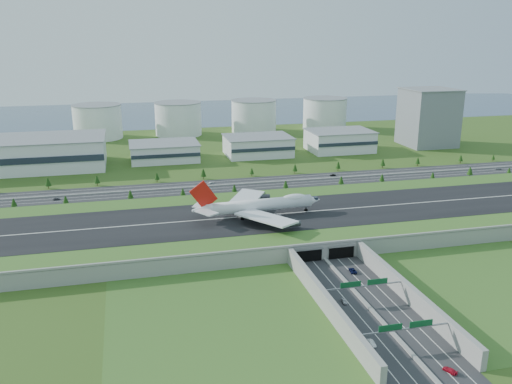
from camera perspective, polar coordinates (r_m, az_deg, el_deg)
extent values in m
plane|color=#34581B|center=(316.99, 4.06, -3.59)|extent=(1200.00, 1200.00, 0.00)
cube|color=gray|center=(315.65, 4.07, -2.91)|extent=(520.00, 100.00, 8.00)
cube|color=#30581E|center=(314.32, 4.09, -2.21)|extent=(520.00, 100.00, 0.16)
cube|color=black|center=(314.27, 4.09, -2.19)|extent=(520.00, 58.00, 0.12)
cube|color=silver|center=(314.25, 4.09, -2.17)|extent=(520.00, 0.90, 0.02)
cube|color=gray|center=(270.46, 7.28, -5.35)|extent=(520.00, 1.20, 1.20)
cube|color=#28282B|center=(224.19, 12.81, -12.92)|extent=(34.00, 120.00, 0.12)
cube|color=gray|center=(224.00, 12.82, -12.83)|extent=(1.60, 120.00, 0.90)
cube|color=gray|center=(223.53, 7.45, -11.56)|extent=(2.40, 100.00, 8.00)
cube|color=gray|center=(238.06, 15.80, -10.25)|extent=(2.40, 100.00, 8.00)
cube|color=black|center=(269.05, 5.59, -6.66)|extent=(13.00, 1.20, 6.00)
cube|color=black|center=(274.81, 8.96, -6.28)|extent=(13.00, 1.20, 6.00)
cylinder|color=gray|center=(227.61, 6.80, -11.14)|extent=(0.70, 0.70, 7.00)
cylinder|color=gray|center=(242.51, 15.38, -9.83)|extent=(0.70, 0.70, 7.00)
cube|color=gray|center=(232.78, 11.29, -9.68)|extent=(38.00, 0.50, 0.50)
cube|color=#0C4C23|center=(229.77, 9.94, -9.58)|extent=(9.00, 0.30, 2.40)
cube|color=#0C4C23|center=(234.54, 12.66, -9.18)|extent=(9.00, 0.30, 2.40)
cylinder|color=gray|center=(199.64, 10.41, -15.57)|extent=(0.70, 0.70, 7.00)
cylinder|color=gray|center=(216.47, 19.92, -13.64)|extent=(0.70, 0.70, 7.00)
cube|color=gray|center=(205.51, 15.46, -13.73)|extent=(38.00, 0.50, 0.50)
cube|color=#0C4C23|center=(202.12, 13.97, -13.70)|extent=(9.00, 0.30, 2.40)
cube|color=#0C4C23|center=(207.52, 16.99, -13.11)|extent=(9.00, 0.30, 2.40)
cube|color=#28282B|center=(404.12, -0.02, 0.90)|extent=(560.00, 36.00, 0.12)
cylinder|color=#3D2819|center=(379.00, -24.10, -1.46)|extent=(0.50, 0.50, 2.45)
cone|color=#17390F|center=(378.13, -24.15, -1.01)|extent=(3.81, 3.81, 4.90)
cylinder|color=#3D2819|center=(374.29, -19.37, -1.16)|extent=(0.50, 0.50, 2.29)
cone|color=#17390F|center=(373.46, -19.41, -0.73)|extent=(3.57, 3.57, 4.59)
cylinder|color=#3D2819|center=(372.01, -13.06, -0.72)|extent=(0.50, 0.50, 2.60)
cone|color=#17390F|center=(371.07, -13.09, -0.23)|extent=(4.05, 4.05, 5.20)
cylinder|color=#3D2819|center=(373.74, -7.70, -0.38)|extent=(0.50, 0.50, 2.23)
cone|color=#17390F|center=(372.94, -7.71, 0.03)|extent=(3.47, 3.47, 4.46)
cylinder|color=#3D2819|center=(378.82, -2.29, -0.01)|extent=(0.50, 0.50, 2.34)
cone|color=#17390F|center=(377.98, -2.30, 0.43)|extent=(3.64, 3.64, 4.68)
cylinder|color=#3D2819|center=(387.58, 3.13, 0.37)|extent=(0.50, 0.50, 2.47)
cone|color=#17390F|center=(386.72, 3.14, 0.82)|extent=(3.84, 3.84, 4.93)
cylinder|color=#3D2819|center=(401.50, 8.93, 0.78)|extent=(0.50, 0.50, 2.66)
cone|color=#17390F|center=(400.61, 8.95, 1.25)|extent=(4.14, 4.14, 5.32)
cylinder|color=#3D2819|center=(414.86, 13.09, 1.05)|extent=(0.50, 0.50, 2.56)
cone|color=#17390F|center=(414.02, 13.12, 1.49)|extent=(3.99, 3.99, 5.13)
cylinder|color=#3D2819|center=(435.25, 18.07, 1.35)|extent=(0.50, 0.50, 2.16)
cone|color=#17390F|center=(434.57, 18.10, 1.70)|extent=(3.37, 3.37, 4.33)
cylinder|color=#3D2819|center=(452.69, 21.55, 1.62)|extent=(0.50, 0.50, 2.96)
cone|color=#17390F|center=(451.81, 21.60, 2.08)|extent=(4.60, 4.60, 5.92)
cylinder|color=#3D2819|center=(473.83, 25.06, 1.78)|extent=(0.50, 0.50, 2.03)
cone|color=#17390F|center=(473.24, 25.10, 2.08)|extent=(3.16, 3.16, 4.06)
cylinder|color=#3D2819|center=(418.17, -21.01, 0.51)|extent=(0.50, 0.50, 2.86)
cone|color=#17390F|center=(417.24, -21.06, 0.99)|extent=(4.46, 4.46, 5.73)
cylinder|color=#3D2819|center=(414.95, -16.37, 0.82)|extent=(0.50, 0.50, 2.72)
cone|color=#17390F|center=(414.06, -16.41, 1.28)|extent=(4.23, 4.23, 5.44)
cylinder|color=#3D2819|center=(414.88, -10.37, 1.21)|extent=(0.50, 0.50, 2.45)
cone|color=#17390F|center=(414.08, -10.39, 1.62)|extent=(3.81, 3.81, 4.90)
cylinder|color=#3D2819|center=(418.06, -5.56, 1.55)|extent=(0.50, 0.50, 2.87)
cone|color=#17390F|center=(417.14, -5.58, 2.04)|extent=(4.47, 4.47, 5.75)
cylinder|color=#3D2819|center=(424.96, -0.45, 1.83)|extent=(0.50, 0.50, 2.27)
cone|color=#17390F|center=(424.24, -0.45, 2.21)|extent=(3.53, 3.53, 4.53)
cylinder|color=#3D2819|center=(434.15, 4.11, 2.13)|extent=(0.50, 0.50, 2.64)
cone|color=#17390F|center=(433.33, 4.12, 2.56)|extent=(4.10, 4.10, 5.27)
cylinder|color=#3D2819|center=(446.54, 8.63, 2.39)|extent=(0.50, 0.50, 2.64)
cone|color=#17390F|center=(445.74, 8.64, 2.81)|extent=(4.10, 4.10, 5.27)
cylinder|color=#3D2819|center=(462.73, 13.17, 2.64)|extent=(0.50, 0.50, 2.73)
cone|color=#17390F|center=(461.94, 13.20, 3.06)|extent=(4.24, 4.24, 5.45)
cylinder|color=#3D2819|center=(477.97, 16.63, 2.80)|extent=(0.50, 0.50, 2.49)
cone|color=#17390F|center=(477.27, 16.66, 3.17)|extent=(3.88, 3.88, 4.98)
cylinder|color=#3D2819|center=(499.66, 20.71, 3.00)|extent=(0.50, 0.50, 2.55)
cone|color=#17390F|center=(498.97, 20.75, 3.36)|extent=(3.96, 3.96, 5.09)
cylinder|color=#3D2819|center=(518.51, 23.68, 3.10)|extent=(0.50, 0.50, 1.98)
cone|color=#17390F|center=(517.99, 23.71, 3.37)|extent=(3.08, 3.08, 3.96)
cube|color=silver|center=(484.27, -22.72, 3.75)|extent=(120.00, 60.00, 25.00)
cube|color=silver|center=(484.96, -9.63, 4.21)|extent=(58.00, 42.00, 15.00)
cube|color=silver|center=(497.66, 0.19, 4.87)|extent=(58.00, 42.00, 17.00)
cube|color=silver|center=(522.12, 8.78, 5.34)|extent=(58.00, 42.00, 19.00)
cube|color=slate|center=(566.22, 17.68, 7.47)|extent=(46.00, 46.00, 55.00)
cylinder|color=white|center=(600.82, -16.33, 7.10)|extent=(50.00, 50.00, 35.00)
cylinder|color=white|center=(602.88, -8.18, 7.62)|extent=(50.00, 50.00, 35.00)
cylinder|color=white|center=(616.77, -0.23, 7.98)|extent=(50.00, 50.00, 35.00)
cylinder|color=white|center=(641.71, 7.24, 8.19)|extent=(50.00, 50.00, 35.00)
cube|color=#344964|center=(776.39, -6.83, 8.32)|extent=(1200.00, 260.00, 0.06)
cylinder|color=white|center=(305.86, 0.36, -1.40)|extent=(62.04, 10.95, 7.05)
cone|color=white|center=(317.03, 6.06, -0.85)|extent=(9.25, 7.60, 7.05)
cone|color=white|center=(297.83, -5.71, -1.89)|extent=(11.45, 7.74, 7.05)
ellipsoid|color=white|center=(311.84, 4.04, -0.60)|extent=(15.36, 6.44, 4.34)
cube|color=white|center=(288.68, 1.07, -2.74)|extent=(30.93, 35.24, 1.74)
cube|color=white|center=(322.67, -1.02, -0.65)|extent=(28.35, 35.92, 1.74)
cylinder|color=#38383D|center=(296.69, 2.11, -2.70)|extent=(5.93, 3.66, 3.31)
cylinder|color=#38383D|center=(288.13, 4.11, -3.33)|extent=(5.93, 3.66, 3.31)
cylinder|color=#38383D|center=(320.46, 0.54, -1.22)|extent=(5.93, 3.66, 3.31)
cylinder|color=#38383D|center=(333.37, 0.95, -0.52)|extent=(5.93, 3.66, 3.31)
cube|color=white|center=(291.11, -5.22, -2.13)|extent=(12.22, 13.76, 0.66)
cube|color=white|center=(304.45, -5.79, -1.31)|extent=(11.31, 13.80, 0.66)
cube|color=red|center=(295.52, -5.55, -0.33)|extent=(15.74, 1.98, 16.52)
cylinder|color=black|center=(317.07, 5.27, -1.92)|extent=(2.09, 0.77, 2.09)
cylinder|color=black|center=(303.26, -0.23, -2.71)|extent=(2.09, 0.77, 2.09)
cylinder|color=black|center=(309.64, -0.62, -2.30)|extent=(2.09, 0.77, 2.09)
cylinder|color=black|center=(301.49, -1.43, -2.83)|extent=(2.09, 0.77, 2.09)
cylinder|color=black|center=(307.91, -1.80, -2.42)|extent=(2.09, 0.77, 2.09)
imported|color=#B8B8BD|center=(233.02, 9.27, -11.27)|extent=(2.05, 4.74, 1.59)
imported|color=white|center=(206.92, 12.06, -15.28)|extent=(1.92, 4.82, 1.56)
imported|color=#0B113A|center=(261.17, 10.14, -8.13)|extent=(3.32, 6.25, 1.67)
imported|color=#B61024|center=(199.69, 19.75, -17.24)|extent=(3.85, 5.59, 1.50)
imported|color=#4D4D51|center=(388.37, -20.27, -0.67)|extent=(4.70, 2.89, 1.49)
imported|color=black|center=(428.93, 8.09, 1.77)|extent=(4.70, 1.77, 1.53)
imported|color=#B2B3B7|center=(488.10, 24.14, 2.26)|extent=(5.46, 4.02, 1.38)
imported|color=white|center=(404.47, -4.81, 0.96)|extent=(5.06, 3.49, 1.36)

